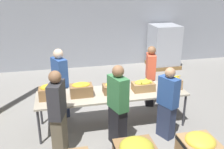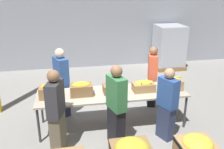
# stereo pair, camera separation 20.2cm
# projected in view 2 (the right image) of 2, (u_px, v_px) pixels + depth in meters

# --- Properties ---
(ground_plane) EXTENTS (30.00, 30.00, 0.00)m
(ground_plane) POSITION_uv_depth(u_px,v_px,m) (112.00, 125.00, 5.64)
(ground_plane) COLOR gray
(wall_back) EXTENTS (16.00, 0.08, 4.00)m
(wall_back) POSITION_uv_depth(u_px,v_px,m) (91.00, 13.00, 8.89)
(wall_back) COLOR #9399A3
(wall_back) RESTS_ON ground_plane
(sorting_table) EXTENTS (3.21, 0.88, 0.79)m
(sorting_table) POSITION_uv_depth(u_px,v_px,m) (112.00, 95.00, 5.38)
(sorting_table) COLOR #B2A893
(sorting_table) RESTS_ON ground_plane
(banana_box_0) EXTENTS (0.43, 0.28, 0.32)m
(banana_box_0) POSITION_uv_depth(u_px,v_px,m) (50.00, 90.00, 5.09)
(banana_box_0) COLOR olive
(banana_box_0) RESTS_ON sorting_table
(banana_box_1) EXTENTS (0.46, 0.29, 0.30)m
(banana_box_1) POSITION_uv_depth(u_px,v_px,m) (81.00, 89.00, 5.20)
(banana_box_1) COLOR olive
(banana_box_1) RESTS_ON sorting_table
(banana_box_2) EXTENTS (0.45, 0.28, 0.25)m
(banana_box_2) POSITION_uv_depth(u_px,v_px,m) (114.00, 87.00, 5.33)
(banana_box_2) COLOR olive
(banana_box_2) RESTS_ON sorting_table
(banana_box_3) EXTENTS (0.47, 0.31, 0.26)m
(banana_box_3) POSITION_uv_depth(u_px,v_px,m) (144.00, 86.00, 5.41)
(banana_box_3) COLOR #A37A4C
(banana_box_3) RESTS_ON sorting_table
(banana_box_4) EXTENTS (0.45, 0.29, 0.30)m
(banana_box_4) POSITION_uv_depth(u_px,v_px,m) (172.00, 83.00, 5.48)
(banana_box_4) COLOR tan
(banana_box_4) RESTS_ON sorting_table
(volunteer_0) EXTENTS (0.34, 0.49, 1.64)m
(volunteer_0) POSITION_uv_depth(u_px,v_px,m) (116.00, 107.00, 4.71)
(volunteer_0) COLOR black
(volunteer_0) RESTS_ON ground_plane
(volunteer_1) EXTENTS (0.38, 0.49, 1.65)m
(volunteer_1) POSITION_uv_depth(u_px,v_px,m) (62.00, 83.00, 5.82)
(volunteer_1) COLOR #2D3856
(volunteer_1) RESTS_ON ground_plane
(volunteer_2) EXTENTS (0.31, 0.46, 1.56)m
(volunteer_2) POSITION_uv_depth(u_px,v_px,m) (152.00, 77.00, 6.31)
(volunteer_2) COLOR black
(volunteer_2) RESTS_ON ground_plane
(volunteer_3) EXTENTS (0.33, 0.48, 1.64)m
(volunteer_3) POSITION_uv_depth(u_px,v_px,m) (56.00, 113.00, 4.48)
(volunteer_3) COLOR #6B604C
(volunteer_3) RESTS_ON ground_plane
(volunteer_4) EXTENTS (0.35, 0.45, 1.51)m
(volunteer_4) POSITION_uv_depth(u_px,v_px,m) (167.00, 105.00, 4.92)
(volunteer_4) COLOR #2D3856
(volunteer_4) RESTS_ON ground_plane
(pallet_stack_0) EXTENTS (0.95, 0.95, 1.47)m
(pallet_stack_0) POSITION_uv_depth(u_px,v_px,m) (169.00, 49.00, 9.20)
(pallet_stack_0) COLOR olive
(pallet_stack_0) RESTS_ON ground_plane
(pallet_stack_1) EXTENTS (1.06, 1.06, 1.58)m
(pallet_stack_1) POSITION_uv_depth(u_px,v_px,m) (169.00, 47.00, 9.21)
(pallet_stack_1) COLOR olive
(pallet_stack_1) RESTS_ON ground_plane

